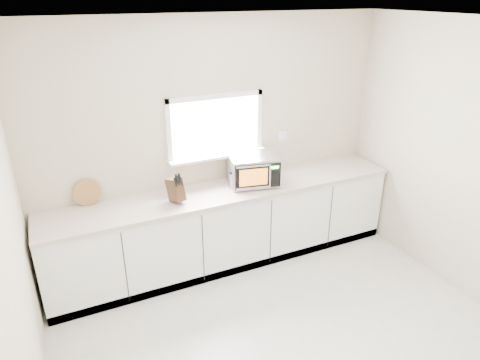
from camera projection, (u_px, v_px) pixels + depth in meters
back_wall at (215, 142)px, 4.71m from camera, size 4.00×0.17×2.70m
cabinets at (227, 227)px, 4.84m from camera, size 3.92×0.60×0.88m
countertop at (227, 191)px, 4.64m from camera, size 3.92×0.64×0.04m
microwave at (253, 169)px, 4.69m from camera, size 0.59×0.51×0.33m
knife_block at (176, 189)px, 4.30m from camera, size 0.17×0.25×0.33m
cutting_board at (87, 193)px, 4.25m from camera, size 0.27×0.06×0.27m
coffee_grinder at (234, 178)px, 4.65m from camera, size 0.12×0.12×0.20m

